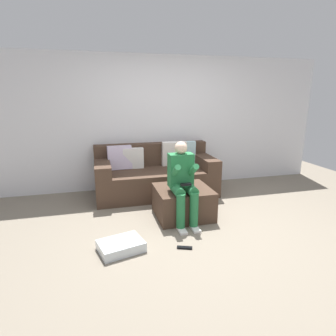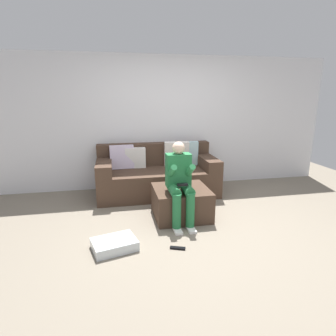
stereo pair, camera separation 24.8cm
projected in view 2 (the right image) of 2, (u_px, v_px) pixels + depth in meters
The scene contains 7 objects.
ground_plane at pixel (198, 233), 3.61m from camera, with size 8.30×8.30×0.00m, color slate.
wall_back at pixel (166, 123), 5.32m from camera, with size 6.38×0.10×2.44m, color silver.
couch_sectional at pixel (157, 175), 5.04m from camera, with size 2.09×0.97×0.91m.
ottoman at pixel (181, 202), 4.09m from camera, with size 0.78×0.75×0.43m, color #473326.
person_seated at pixel (180, 181), 3.78m from camera, with size 0.33×0.58×1.13m.
storage_bin at pixel (114, 244), 3.23m from camera, with size 0.49×0.36×0.11m, color silver.
remote_near_ottoman at pixel (178, 248), 3.24m from camera, with size 0.18×0.05×0.02m, color black.
Camera 2 is at (-1.01, -3.14, 1.73)m, focal length 29.92 mm.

